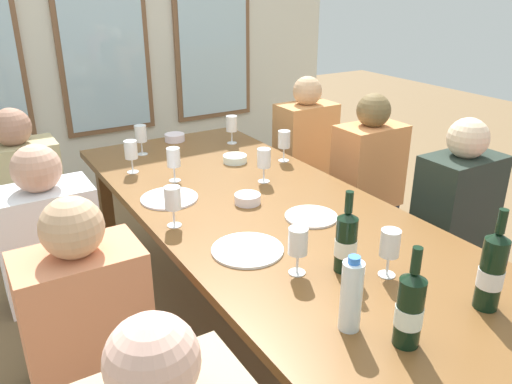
% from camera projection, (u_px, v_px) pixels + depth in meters
% --- Properties ---
extents(ground_plane, '(12.00, 12.00, 0.00)m').
position_uv_depth(ground_plane, '(268.00, 346.00, 2.55)').
color(ground_plane, brown).
extents(back_wall_with_windows, '(4.22, 0.10, 2.90)m').
position_uv_depth(back_wall_with_windows, '(99.00, 12.00, 3.93)').
color(back_wall_with_windows, silver).
rests_on(back_wall_with_windows, ground).
extents(dining_table, '(1.02, 2.62, 0.74)m').
position_uv_depth(dining_table, '(269.00, 224.00, 2.29)').
color(dining_table, brown).
rests_on(dining_table, ground).
extents(white_plate_0, '(0.27, 0.27, 0.01)m').
position_uv_depth(white_plate_0, '(169.00, 198.00, 2.39)').
color(white_plate_0, white).
rests_on(white_plate_0, dining_table).
extents(white_plate_1, '(0.27, 0.27, 0.01)m').
position_uv_depth(white_plate_1, '(247.00, 250.00, 1.94)').
color(white_plate_1, white).
rests_on(white_plate_1, dining_table).
extents(white_plate_2, '(0.23, 0.23, 0.01)m').
position_uv_depth(white_plate_2, '(311.00, 217.00, 2.20)').
color(white_plate_2, white).
rests_on(white_plate_2, dining_table).
extents(wine_bottle_0, '(0.08, 0.08, 0.34)m').
position_uv_depth(wine_bottle_0, '(492.00, 271.00, 1.56)').
color(wine_bottle_0, black).
rests_on(wine_bottle_0, dining_table).
extents(wine_bottle_1, '(0.08, 0.08, 0.31)m').
position_uv_depth(wine_bottle_1, '(410.00, 309.00, 1.40)').
color(wine_bottle_1, black).
rests_on(wine_bottle_1, dining_table).
extents(wine_bottle_2, '(0.08, 0.08, 0.30)m').
position_uv_depth(wine_bottle_2, '(346.00, 241.00, 1.77)').
color(wine_bottle_2, black).
rests_on(wine_bottle_2, dining_table).
extents(tasting_bowl_0, '(0.13, 0.13, 0.04)m').
position_uv_depth(tasting_bowl_0, '(235.00, 159.00, 2.86)').
color(tasting_bowl_0, white).
rests_on(tasting_bowl_0, dining_table).
extents(tasting_bowl_1, '(0.13, 0.13, 0.05)m').
position_uv_depth(tasting_bowl_1, '(175.00, 137.00, 3.23)').
color(tasting_bowl_1, white).
rests_on(tasting_bowl_1, dining_table).
extents(tasting_bowl_2, '(0.12, 0.12, 0.04)m').
position_uv_depth(tasting_bowl_2, '(248.00, 199.00, 2.34)').
color(tasting_bowl_2, white).
rests_on(tasting_bowl_2, dining_table).
extents(water_bottle, '(0.06, 0.06, 0.24)m').
position_uv_depth(water_bottle, '(351.00, 295.00, 1.47)').
color(water_bottle, white).
rests_on(water_bottle, dining_table).
extents(wine_glass_0, '(0.07, 0.07, 0.17)m').
position_uv_depth(wine_glass_0, '(264.00, 160.00, 2.55)').
color(wine_glass_0, white).
rests_on(wine_glass_0, dining_table).
extents(wine_glass_1, '(0.07, 0.07, 0.17)m').
position_uv_depth(wine_glass_1, '(284.00, 141.00, 2.84)').
color(wine_glass_1, white).
rests_on(wine_glass_1, dining_table).
extents(wine_glass_2, '(0.07, 0.07, 0.17)m').
position_uv_depth(wine_glass_2, '(298.00, 242.00, 1.75)').
color(wine_glass_2, white).
rests_on(wine_glass_2, dining_table).
extents(wine_glass_3, '(0.07, 0.07, 0.17)m').
position_uv_depth(wine_glass_3, '(390.00, 244.00, 1.73)').
color(wine_glass_3, white).
rests_on(wine_glass_3, dining_table).
extents(wine_glass_4, '(0.07, 0.07, 0.17)m').
position_uv_depth(wine_glass_4, '(232.00, 124.00, 3.15)').
color(wine_glass_4, white).
rests_on(wine_glass_4, dining_table).
extents(wine_glass_5, '(0.07, 0.07, 0.17)m').
position_uv_depth(wine_glass_5, '(173.00, 199.00, 2.09)').
color(wine_glass_5, white).
rests_on(wine_glass_5, dining_table).
extents(wine_glass_6, '(0.07, 0.07, 0.17)m').
position_uv_depth(wine_glass_6, '(173.00, 158.00, 2.56)').
color(wine_glass_6, white).
rests_on(wine_glass_6, dining_table).
extents(wine_glass_7, '(0.07, 0.07, 0.17)m').
position_uv_depth(wine_glass_7, '(131.00, 151.00, 2.67)').
color(wine_glass_7, white).
rests_on(wine_glass_7, dining_table).
extents(wine_glass_8, '(0.07, 0.07, 0.17)m').
position_uv_depth(wine_glass_8, '(141.00, 135.00, 2.95)').
color(wine_glass_8, white).
rests_on(wine_glass_8, dining_table).
extents(seated_person_2, '(0.38, 0.24, 1.11)m').
position_uv_depth(seated_person_2, '(55.00, 277.00, 2.16)').
color(seated_person_2, '#352D2C').
rests_on(seated_person_2, ground).
extents(seated_person_3, '(0.38, 0.24, 1.11)m').
position_uv_depth(seated_person_3, '(366.00, 192.00, 3.02)').
color(seated_person_3, '#2B2B32').
rests_on(seated_person_3, ground).
extents(seated_person_4, '(0.38, 0.24, 1.11)m').
position_uv_depth(seated_person_4, '(92.00, 360.00, 1.70)').
color(seated_person_4, '#312436').
rests_on(seated_person_4, ground).
extents(seated_person_5, '(0.38, 0.24, 1.11)m').
position_uv_depth(seated_person_5, '(452.00, 233.00, 2.53)').
color(seated_person_5, '#23213F').
rests_on(seated_person_5, ground).
extents(seated_person_6, '(0.38, 0.24, 1.11)m').
position_uv_depth(seated_person_6, '(28.00, 217.00, 2.71)').
color(seated_person_6, '#3A2940').
rests_on(seated_person_6, ground).
extents(seated_person_7, '(0.38, 0.24, 1.11)m').
position_uv_depth(seated_person_7, '(305.00, 162.00, 3.51)').
color(seated_person_7, '#222938').
rests_on(seated_person_7, ground).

